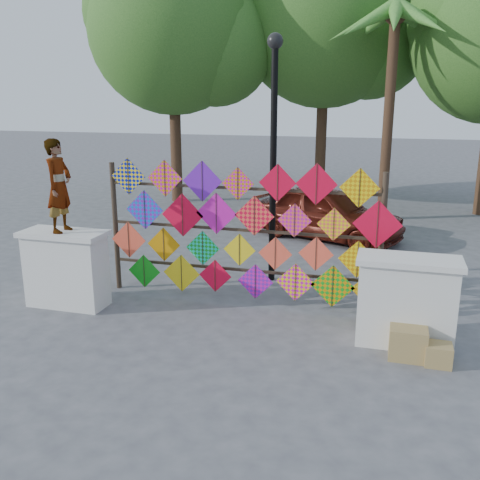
# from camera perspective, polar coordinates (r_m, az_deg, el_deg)

# --- Properties ---
(ground) EXTENTS (80.00, 80.00, 0.00)m
(ground) POSITION_cam_1_polar(r_m,az_deg,el_deg) (8.58, -1.55, -8.28)
(ground) COLOR slate
(ground) RESTS_ON ground
(parapet_left) EXTENTS (1.40, 0.65, 1.28)m
(parapet_left) POSITION_cam_1_polar(r_m,az_deg,el_deg) (9.31, -18.05, -2.88)
(parapet_left) COLOR white
(parapet_left) RESTS_ON ground
(parapet_right) EXTENTS (1.40, 0.65, 1.28)m
(parapet_right) POSITION_cam_1_polar(r_m,az_deg,el_deg) (7.82, 17.31, -6.23)
(parapet_right) COLOR white
(parapet_right) RESTS_ON ground
(kite_rack) EXTENTS (4.95, 0.24, 2.41)m
(kite_rack) POSITION_cam_1_polar(r_m,az_deg,el_deg) (8.83, 0.30, 0.80)
(kite_rack) COLOR #33271C
(kite_rack) RESTS_ON ground
(tree_west) EXTENTS (5.85, 5.20, 8.01)m
(tree_west) POSITION_cam_1_polar(r_m,az_deg,el_deg) (17.99, -6.88, 21.27)
(tree_west) COLOR #4E3421
(tree_west) RESTS_ON ground
(tree_mid) EXTENTS (6.30, 5.60, 8.61)m
(tree_mid) POSITION_cam_1_polar(r_m,az_deg,el_deg) (18.84, 9.48, 22.10)
(tree_mid) COLOR #4E3421
(tree_mid) RESTS_ON ground
(palm_tree) EXTENTS (3.62, 3.62, 5.83)m
(palm_tree) POSITION_cam_1_polar(r_m,az_deg,el_deg) (15.60, 16.12, 20.21)
(palm_tree) COLOR #4E3421
(palm_tree) RESTS_ON ground
(vendor_woman) EXTENTS (0.37, 0.55, 1.49)m
(vendor_woman) POSITION_cam_1_polar(r_m,az_deg,el_deg) (9.01, -18.76, 5.49)
(vendor_woman) COLOR #99999E
(vendor_woman) RESTS_ON parapet_left
(sedan) EXTENTS (4.09, 2.81, 1.29)m
(sedan) POSITION_cam_1_polar(r_m,az_deg,el_deg) (13.29, 9.15, 2.90)
(sedan) COLOR #52170E
(sedan) RESTS_ON ground
(lamppost) EXTENTS (0.28, 0.28, 4.46)m
(lamppost) POSITION_cam_1_polar(r_m,az_deg,el_deg) (9.77, 3.61, 10.87)
(lamppost) COLOR black
(lamppost) RESTS_ON ground
(cardboard_box_near) EXTENTS (0.49, 0.43, 0.43)m
(cardboard_box_near) POSITION_cam_1_polar(r_m,az_deg,el_deg) (7.63, 17.46, -10.35)
(cardboard_box_near) COLOR tan
(cardboard_box_near) RESTS_ON ground
(cardboard_box_far) EXTENTS (0.34, 0.31, 0.29)m
(cardboard_box_far) POSITION_cam_1_polar(r_m,az_deg,el_deg) (7.59, 20.38, -11.38)
(cardboard_box_far) COLOR tan
(cardboard_box_far) RESTS_ON ground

